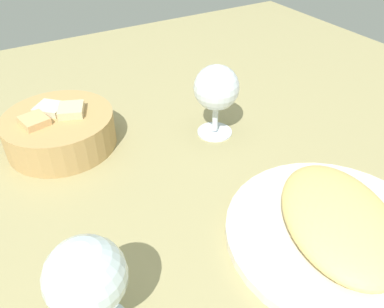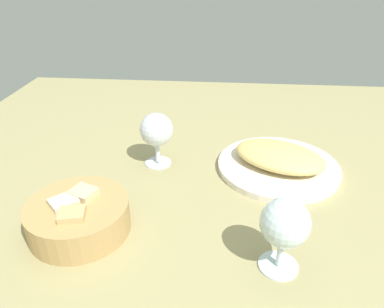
{
  "view_description": "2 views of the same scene",
  "coord_description": "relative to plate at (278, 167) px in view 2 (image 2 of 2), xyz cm",
  "views": [
    {
      "loc": [
        -36.38,
        24.21,
        38.04
      ],
      "look_at": [
        3.75,
        0.66,
        3.0
      ],
      "focal_mm": 36.04,
      "sensor_mm": 36.0,
      "label": 1
    },
    {
      "loc": [
        -3.82,
        63.93,
        43.58
      ],
      "look_at": [
        2.1,
        -2.61,
        5.97
      ],
      "focal_mm": 33.62,
      "sensor_mm": 36.0,
      "label": 2
    }
  ],
  "objects": [
    {
      "name": "omelette",
      "position": [
        0.0,
        -0.0,
        2.78
      ],
      "size": [
        24.23,
        20.95,
        4.15
      ],
      "primitive_type": "ellipsoid",
      "rotation": [
        0.0,
        0.0,
        -0.45
      ],
      "color": "#DBC16F",
      "rests_on": "plate"
    },
    {
      "name": "bread_basket",
      "position": [
        37.8,
        24.02,
        2.34
      ],
      "size": [
        17.86,
        17.86,
        6.97
      ],
      "color": "tan",
      "rests_on": "ground_plane"
    },
    {
      "name": "lettuce_garnish",
      "position": [
        -7.19,
        -1.09,
        1.41
      ],
      "size": [
        4.14,
        4.14,
        1.41
      ],
      "primitive_type": "cone",
      "color": "#487D38",
      "rests_on": "plate"
    },
    {
      "name": "wine_glass_near",
      "position": [
        27.88,
        -0.17,
        7.66
      ],
      "size": [
        7.6,
        7.6,
        12.63
      ],
      "color": "silver",
      "rests_on": "ground_plane"
    },
    {
      "name": "wine_glass_far",
      "position": [
        3.44,
        29.74,
        7.68
      ],
      "size": [
        7.56,
        7.56,
        12.67
      ],
      "color": "silver",
      "rests_on": "ground_plane"
    },
    {
      "name": "plate",
      "position": [
        0.0,
        0.0,
        0.0
      ],
      "size": [
        27.49,
        27.49,
        1.4
      ],
      "primitive_type": "cylinder",
      "color": "silver",
      "rests_on": "ground_plane"
    },
    {
      "name": "ground_plane",
      "position": [
        17.27,
        7.85,
        -1.7
      ],
      "size": [
        140.0,
        140.0,
        2.0
      ],
      "primitive_type": "cube",
      "color": "#9C9262"
    }
  ]
}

